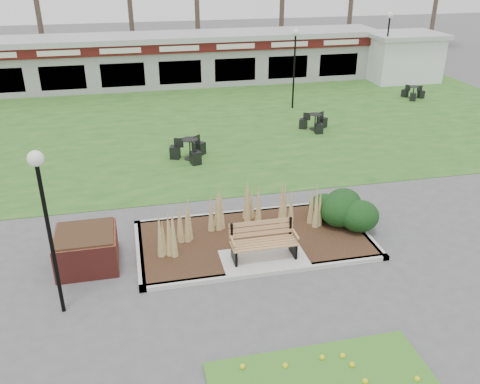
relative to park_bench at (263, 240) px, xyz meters
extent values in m
plane|color=#515154|center=(0.00, -0.25, -0.59)|extent=(100.00, 100.00, 0.00)
cube|color=#225C1D|center=(0.00, 11.75, -0.58)|extent=(34.00, 16.00, 0.02)
cube|color=black|center=(0.00, 0.95, -0.53)|extent=(6.22, 3.22, 0.12)
cube|color=#B7B7B2|center=(0.00, -0.66, -0.53)|extent=(6.40, 0.18, 0.12)
cube|color=#B7B7B2|center=(0.00, 2.56, -0.53)|extent=(6.40, 0.18, 0.12)
cube|color=#B7B7B2|center=(-3.11, 0.95, -0.53)|extent=(0.18, 3.40, 0.12)
cube|color=#B7B7B2|center=(3.11, 0.95, -0.53)|extent=(0.18, 3.40, 0.12)
cube|color=#B7B7B2|center=(0.00, -0.10, -0.52)|extent=(2.20, 1.20, 0.13)
cone|color=#A08350|center=(-1.90, 1.35, 0.11)|extent=(0.36, 0.36, 1.15)
cone|color=#A08350|center=(-0.90, 1.75, 0.11)|extent=(0.36, 0.36, 1.15)
cone|color=#A08350|center=(0.20, 1.95, 0.11)|extent=(0.36, 0.36, 1.15)
cone|color=#A08350|center=(1.10, 1.75, 0.11)|extent=(0.36, 0.36, 1.15)
cone|color=#A08350|center=(1.90, 1.35, 0.11)|extent=(0.36, 0.36, 1.15)
cone|color=#A08350|center=(-2.40, 0.55, 0.11)|extent=(0.36, 0.36, 1.15)
ellipsoid|color=black|center=(2.60, 1.15, 0.00)|extent=(1.21, 1.10, 0.99)
ellipsoid|color=black|center=(3.00, 0.75, -0.04)|extent=(1.10, 1.00, 0.90)
ellipsoid|color=black|center=(2.90, 1.65, -0.06)|extent=(1.06, 0.96, 0.86)
ellipsoid|color=black|center=(2.30, 1.65, -0.11)|extent=(0.92, 0.84, 0.76)
cube|color=#AF804F|center=(0.00, -0.10, -0.03)|extent=(1.70, 0.57, 0.04)
cube|color=#AF804F|center=(0.00, 0.21, 0.25)|extent=(1.70, 0.13, 0.44)
cube|color=black|center=(-0.78, -0.10, -0.25)|extent=(0.06, 0.55, 0.42)
cube|color=black|center=(0.78, -0.10, -0.25)|extent=(0.06, 0.55, 0.42)
cube|color=black|center=(-0.78, 0.20, 0.22)|extent=(0.06, 0.06, 0.50)
cube|color=black|center=(0.78, 0.20, 0.22)|extent=(0.06, 0.06, 0.50)
cube|color=#AF804F|center=(-0.82, -0.12, 0.15)|extent=(0.05, 0.50, 0.04)
cube|color=#AF804F|center=(0.82, -0.12, 0.15)|extent=(0.05, 0.50, 0.04)
cube|color=maroon|center=(-4.40, 0.75, -0.14)|extent=(1.50, 1.50, 0.90)
cube|color=black|center=(-4.40, 0.75, 0.33)|extent=(1.40, 1.40, 0.06)
cube|color=#939496|center=(0.00, 19.75, 0.71)|extent=(24.00, 3.00, 2.60)
cube|color=#48100F|center=(0.00, 18.20, 1.76)|extent=(24.00, 0.18, 0.55)
cube|color=silver|center=(0.00, 19.75, 2.16)|extent=(24.60, 3.40, 0.30)
cube|color=silver|center=(0.00, 18.09, 1.76)|extent=(22.00, 0.02, 0.28)
cube|color=black|center=(0.00, 18.30, 0.41)|extent=(22.00, 0.10, 1.30)
cube|color=white|center=(13.50, 17.75, 0.71)|extent=(4.00, 3.00, 2.60)
cube|color=silver|center=(13.50, 17.75, 2.11)|extent=(4.40, 3.40, 0.25)
cylinder|color=#47382B|center=(-9.00, 27.75, 2.00)|extent=(0.36, 0.36, 5.17)
cylinder|color=#47382B|center=(-3.00, 27.75, 2.00)|extent=(0.36, 0.36, 5.17)
cylinder|color=#47382B|center=(3.00, 27.75, 2.00)|extent=(0.36, 0.36, 5.17)
cylinder|color=#47382B|center=(9.00, 27.75, 2.00)|extent=(0.36, 0.36, 5.17)
cylinder|color=#47382B|center=(15.00, 27.75, 2.00)|extent=(0.36, 0.36, 5.17)
cylinder|color=#47382B|center=(21.00, 27.75, 2.00)|extent=(0.36, 0.36, 5.17)
cylinder|color=black|center=(-4.87, -1.02, 1.17)|extent=(0.09, 0.09, 3.52)
sphere|color=white|center=(-4.87, -1.02, 3.07)|extent=(0.32, 0.32, 0.32)
cylinder|color=black|center=(5.08, 13.20, 1.21)|extent=(0.09, 0.09, 3.59)
sphere|color=white|center=(5.08, 13.20, 3.14)|extent=(0.32, 0.32, 0.32)
cylinder|color=black|center=(11.80, 16.71, 1.33)|extent=(0.10, 0.10, 3.84)
sphere|color=white|center=(11.80, 16.71, 3.40)|extent=(0.35, 0.35, 0.35)
cylinder|color=black|center=(-0.91, 7.42, -0.55)|extent=(0.47, 0.47, 0.03)
cylinder|color=black|center=(-0.91, 7.42, -0.18)|extent=(0.05, 0.05, 0.77)
cylinder|color=black|center=(-0.91, 7.42, 0.22)|extent=(0.64, 0.64, 0.03)
cube|color=black|center=(-0.48, 7.82, -0.32)|extent=(0.51, 0.51, 0.49)
cube|color=black|center=(-1.46, 7.59, -0.32)|extent=(0.45, 0.45, 0.49)
cube|color=black|center=(-0.78, 6.85, -0.32)|extent=(0.43, 0.43, 0.49)
cylinder|color=black|center=(4.99, 9.70, -0.55)|extent=(0.42, 0.42, 0.03)
cylinder|color=black|center=(4.99, 9.70, -0.22)|extent=(0.05, 0.05, 0.69)
cylinder|color=black|center=(4.99, 9.70, 0.14)|extent=(0.57, 0.57, 0.02)
cube|color=black|center=(5.45, 9.96, -0.35)|extent=(0.44, 0.44, 0.44)
cube|color=black|center=(4.54, 9.98, -0.35)|extent=(0.44, 0.44, 0.44)
cube|color=black|center=(4.98, 9.18, -0.35)|extent=(0.33, 0.33, 0.44)
cylinder|color=black|center=(12.00, 13.53, -0.56)|extent=(0.39, 0.39, 0.03)
cylinder|color=black|center=(12.00, 13.53, -0.24)|extent=(0.04, 0.04, 0.63)
cylinder|color=black|center=(12.00, 13.53, 0.08)|extent=(0.53, 0.53, 0.02)
cube|color=black|center=(12.48, 13.53, -0.37)|extent=(0.30, 0.30, 0.40)
cube|color=black|center=(11.76, 13.95, -0.37)|extent=(0.41, 0.41, 0.40)
cube|color=black|center=(11.76, 13.11, -0.37)|extent=(0.41, 0.41, 0.40)
camera|label=1|loc=(-3.02, -10.75, 6.70)|focal=38.00mm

